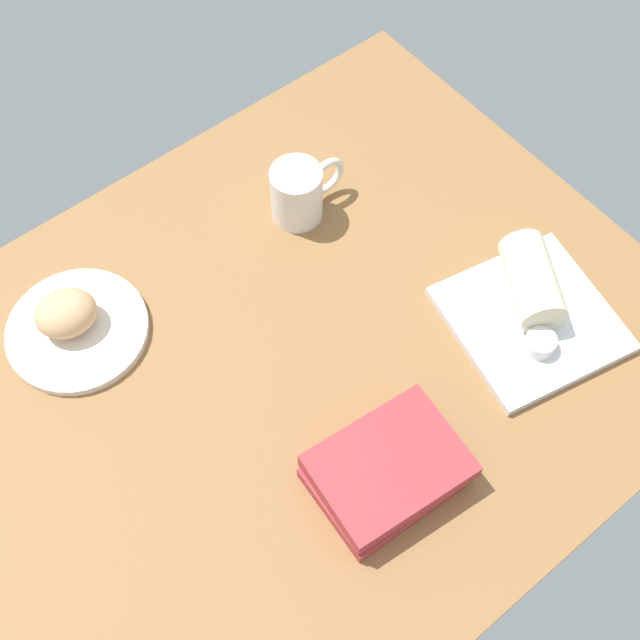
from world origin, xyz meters
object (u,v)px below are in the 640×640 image
object	(u,v)px
scone_pastry	(66,313)
square_plate	(531,319)
sauce_cup	(540,343)
book_stack	(386,471)
coffee_mug	(299,192)
round_plate	(78,330)
breakfast_wrap	(532,281)

from	to	relation	value
scone_pastry	square_plate	bearing A→B (deg)	-37.64
sauce_cup	book_stack	world-z (taller)	book_stack
square_plate	coffee_mug	world-z (taller)	coffee_mug
round_plate	square_plate	distance (cm)	67.98
sauce_cup	book_stack	bearing A→B (deg)	-178.40
breakfast_wrap	book_stack	distance (cm)	36.80
breakfast_wrap	coffee_mug	distance (cm)	38.67
scone_pastry	book_stack	xyz separation A→B (cm)	(21.21, -47.08, -1.48)
round_plate	sauce_cup	size ratio (longest dim) A/B	4.65
round_plate	book_stack	xyz separation A→B (cm)	(20.97, -45.96, 2.28)
square_plate	coffee_mug	bearing A→B (deg)	110.74
coffee_mug	sauce_cup	bearing A→B (deg)	-74.96
round_plate	breakfast_wrap	size ratio (longest dim) A/B	1.52
square_plate	sauce_cup	bearing A→B (deg)	-126.14
square_plate	sauce_cup	world-z (taller)	sauce_cup
scone_pastry	round_plate	bearing A→B (deg)	-78.25
book_stack	square_plate	bearing A→B (deg)	8.61
breakfast_wrap	round_plate	bearing A→B (deg)	-3.05
book_stack	coffee_mug	bearing A→B (deg)	66.40
round_plate	scone_pastry	world-z (taller)	scone_pastry
scone_pastry	square_plate	xyz separation A→B (cm)	(54.52, -42.04, -3.65)
round_plate	book_stack	size ratio (longest dim) A/B	1.02
sauce_cup	breakfast_wrap	distance (cm)	9.60
sauce_cup	coffee_mug	size ratio (longest dim) A/B	0.34
square_plate	breakfast_wrap	bearing A→B (deg)	53.86
round_plate	breakfast_wrap	distance (cm)	68.19
scone_pastry	book_stack	distance (cm)	51.66
scone_pastry	coffee_mug	world-z (taller)	coffee_mug
square_plate	coffee_mug	distance (cm)	41.01
round_plate	square_plate	bearing A→B (deg)	-37.01
sauce_cup	coffee_mug	world-z (taller)	coffee_mug
sauce_cup	breakfast_wrap	world-z (taller)	breakfast_wrap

